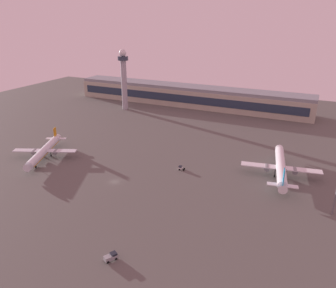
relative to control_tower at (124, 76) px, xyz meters
name	(u,v)px	position (x,y,z in m)	size (l,w,h in m)	color
ground_plane	(115,182)	(62.72, -108.82, -26.71)	(416.00, 416.00, 0.00)	#56544F
terminal_building	(188,96)	(40.87, 33.36, -18.62)	(198.74, 22.40, 16.40)	#B2AD99
control_tower	(124,76)	(0.00, 0.00, 0.00)	(8.00, 8.00, 46.77)	#A8A8B2
airplane_near_gate	(44,151)	(14.28, -101.90, -22.55)	(32.16, 40.73, 11.01)	silver
airplane_taxiway_distant	(281,167)	(129.76, -70.32, -22.17)	(36.52, 46.71, 12.01)	white
baggage_tractor	(111,257)	(90.79, -152.64, -25.53)	(3.73, 4.57, 2.25)	gray
pushback_tug	(181,168)	(84.91, -84.39, -25.65)	(3.23, 2.07, 2.05)	white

